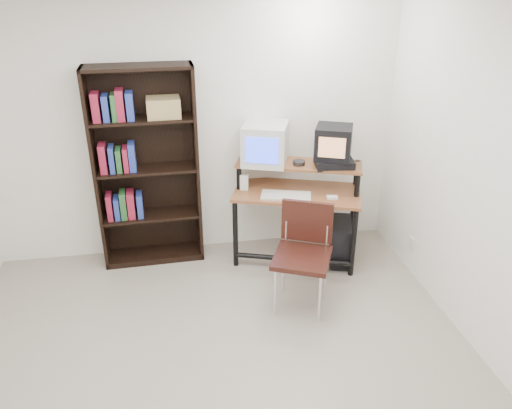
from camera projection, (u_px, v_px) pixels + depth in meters
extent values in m
cube|color=#A59989|center=(220.00, 382.00, 3.60)|extent=(4.00, 4.00, 0.01)
cube|color=white|center=(194.00, 128.00, 4.82)|extent=(4.00, 0.01, 2.60)
cube|color=white|center=(510.00, 198.00, 3.35)|extent=(0.01, 4.00, 2.60)
cube|color=brown|center=(297.00, 193.00, 4.86)|extent=(1.34, 0.96, 0.03)
cube|color=brown|center=(299.00, 164.00, 4.86)|extent=(1.27, 0.73, 0.02)
cylinder|color=black|center=(235.00, 233.00, 4.86)|extent=(0.05, 0.05, 0.72)
cylinder|color=black|center=(353.00, 242.00, 4.70)|extent=(0.05, 0.05, 0.72)
cylinder|color=black|center=(245.00, 199.00, 5.27)|extent=(0.05, 0.05, 0.98)
cylinder|color=black|center=(353.00, 206.00, 5.11)|extent=(0.05, 0.05, 0.98)
cylinder|color=black|center=(293.00, 259.00, 4.88)|extent=(1.09, 0.41, 0.05)
cube|color=beige|center=(265.00, 144.00, 4.81)|extent=(0.53, 0.53, 0.39)
cube|color=#2E46F4|center=(262.00, 151.00, 4.62)|extent=(0.30, 0.11, 0.25)
cube|color=black|center=(334.00, 163.00, 4.77)|extent=(0.39, 0.30, 0.08)
cube|color=black|center=(333.00, 142.00, 4.72)|extent=(0.43, 0.43, 0.31)
cube|color=tan|center=(332.00, 148.00, 4.58)|extent=(0.23, 0.11, 0.19)
cylinder|color=#26262B|center=(299.00, 163.00, 4.81)|extent=(0.16, 0.16, 0.05)
cube|color=beige|center=(286.00, 196.00, 4.74)|extent=(0.51, 0.33, 0.03)
cube|color=black|center=(331.00, 199.00, 4.71)|extent=(0.27, 0.25, 0.01)
cube|color=white|center=(332.00, 198.00, 4.69)|extent=(0.11, 0.08, 0.03)
cube|color=beige|center=(244.00, 182.00, 4.87)|extent=(0.09, 0.09, 0.17)
cube|color=black|center=(340.00, 241.00, 5.02)|extent=(0.32, 0.49, 0.42)
cube|color=black|center=(302.00, 258.00, 4.19)|extent=(0.61, 0.61, 0.04)
cube|color=black|center=(307.00, 221.00, 4.27)|extent=(0.42, 0.21, 0.37)
cylinder|color=silver|center=(275.00, 293.00, 4.18)|extent=(0.02, 0.02, 0.47)
cylinder|color=silver|center=(319.00, 299.00, 4.10)|extent=(0.02, 0.02, 0.47)
cylinder|color=silver|center=(284.00, 269.00, 4.51)|extent=(0.02, 0.02, 0.47)
cylinder|color=silver|center=(325.00, 275.00, 4.42)|extent=(0.02, 0.02, 0.47)
cube|color=black|center=(96.00, 173.00, 4.65)|extent=(0.04, 0.32, 1.94)
cube|color=black|center=(197.00, 166.00, 4.82)|extent=(0.04, 0.32, 1.94)
cube|color=black|center=(147.00, 164.00, 4.87)|extent=(0.97, 0.05, 1.94)
cube|color=black|center=(137.00, 67.00, 4.33)|extent=(0.98, 0.35, 0.03)
cube|color=black|center=(156.00, 254.00, 5.14)|extent=(0.98, 0.35, 0.06)
cube|color=black|center=(152.00, 215.00, 4.95)|extent=(0.92, 0.33, 0.03)
cube|color=black|center=(147.00, 169.00, 4.74)|extent=(0.92, 0.33, 0.02)
cube|color=black|center=(142.00, 119.00, 4.53)|extent=(0.92, 0.33, 0.02)
cube|color=#9C834F|center=(164.00, 107.00, 4.52)|extent=(0.31, 0.25, 0.18)
cube|color=beige|center=(412.00, 244.00, 4.80)|extent=(0.02, 0.08, 0.12)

